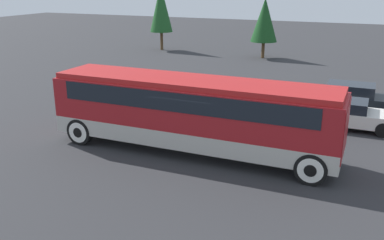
# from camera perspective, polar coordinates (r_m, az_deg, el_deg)

# --- Properties ---
(ground_plane) EXTENTS (120.00, 120.00, 0.00)m
(ground_plane) POSITION_cam_1_polar(r_m,az_deg,el_deg) (17.39, 0.00, -4.23)
(ground_plane) COLOR #2D2D30
(tour_bus) EXTENTS (11.50, 2.53, 3.00)m
(tour_bus) POSITION_cam_1_polar(r_m,az_deg,el_deg) (16.74, 0.30, 1.49)
(tour_bus) COLOR #B7B2A8
(tour_bus) RESTS_ON ground_plane
(parked_car_near) EXTENTS (4.36, 1.92, 1.34)m
(parked_car_near) POSITION_cam_1_polar(r_m,az_deg,el_deg) (23.61, -7.37, 3.41)
(parked_car_near) COLOR #7A6B5B
(parked_car_near) RESTS_ON ground_plane
(parked_car_mid) EXTENTS (4.51, 1.84, 1.50)m
(parked_car_mid) POSITION_cam_1_polar(r_m,az_deg,el_deg) (23.93, 20.61, 2.74)
(parked_car_mid) COLOR black
(parked_car_mid) RESTS_ON ground_plane
(parked_car_far) EXTENTS (4.33, 1.83, 1.32)m
(parked_car_far) POSITION_cam_1_polar(r_m,az_deg,el_deg) (21.30, 19.61, 0.84)
(parked_car_far) COLOR silver
(parked_car_far) RESTS_ON ground_plane
(tree_left) EXTENTS (2.33, 2.33, 5.21)m
(tree_left) POSITION_cam_1_polar(r_m,az_deg,el_deg) (38.77, 9.65, 13.01)
(tree_left) COLOR brown
(tree_left) RESTS_ON ground_plane
(tree_center) EXTENTS (2.21, 2.21, 6.35)m
(tree_center) POSITION_cam_1_polar(r_m,az_deg,el_deg) (43.01, -4.16, 14.67)
(tree_center) COLOR brown
(tree_center) RESTS_ON ground_plane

